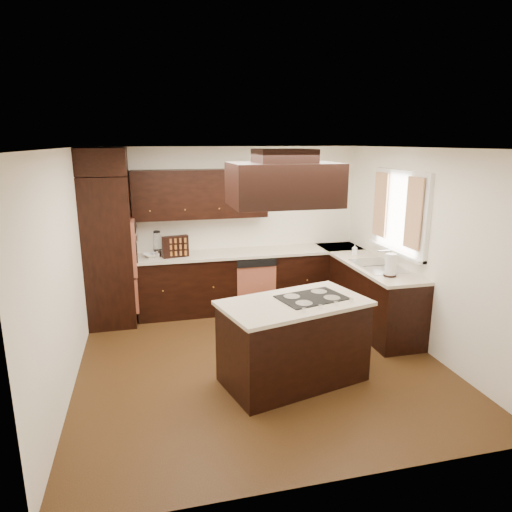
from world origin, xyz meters
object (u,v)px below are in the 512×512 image
range_hood (284,184)px  spice_rack (175,247)px  oven_column (109,251)px  island (293,343)px

range_hood → spice_rack: (-0.95, 2.25, -1.08)m
oven_column → range_hood: (1.88, -2.25, 1.10)m
range_hood → spice_rack: range_hood is taller
island → spice_rack: 2.57m
oven_column → island: size_ratio=1.42×
oven_column → island: bearing=-48.0°
oven_column → spice_rack: bearing=-0.1°
spice_rack → island: bearing=-75.9°
island → range_hood: 1.73m
island → range_hood: (-0.14, -0.02, 1.72)m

